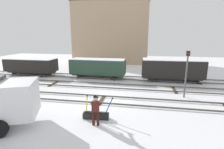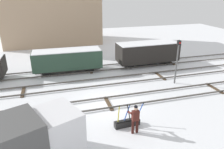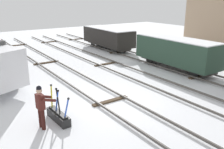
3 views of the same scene
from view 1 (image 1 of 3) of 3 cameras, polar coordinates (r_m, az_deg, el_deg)
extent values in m
plane|color=white|center=(13.02, -3.60, -8.76)|extent=(60.00, 60.00, 0.00)
cube|color=#4C4742|center=(12.32, -4.41, -9.41)|extent=(44.00, 0.07, 0.10)
cube|color=#4C4742|center=(13.63, -2.89, -7.16)|extent=(44.00, 0.07, 0.10)
cube|color=#423323|center=(17.26, -33.43, -5.31)|extent=(0.24, 1.94, 0.08)
cube|color=#423323|center=(13.01, -3.61, -8.60)|extent=(0.24, 1.94, 0.08)
cube|color=#4C4742|center=(15.62, -1.11, -4.49)|extent=(44.00, 0.07, 0.10)
cube|color=#4C4742|center=(16.98, -0.16, -3.06)|extent=(44.00, 0.07, 0.10)
cube|color=#423323|center=(18.31, -18.99, -2.88)|extent=(0.24, 1.94, 0.08)
cube|color=#423323|center=(16.33, 20.13, -4.86)|extent=(0.24, 1.94, 0.08)
cube|color=#4C4742|center=(18.79, 0.88, -1.48)|extent=(44.00, 0.07, 0.10)
cube|color=#4C4742|center=(20.17, 1.54, -0.48)|extent=(44.00, 0.07, 0.10)
cube|color=#423323|center=(22.56, -21.44, -0.17)|extent=(0.24, 1.94, 0.08)
cube|color=#423323|center=(19.50, 1.22, -1.22)|extent=(0.24, 1.94, 0.08)
cube|color=#423323|center=(20.15, 26.79, -2.17)|extent=(0.24, 1.94, 0.08)
cube|color=black|center=(10.39, -5.39, -13.58)|extent=(1.54, 0.44, 0.36)
cube|color=black|center=(10.30, -5.41, -12.53)|extent=(1.38, 0.28, 0.06)
cylinder|color=yellow|center=(10.22, -8.43, -9.80)|extent=(0.14, 0.06, 1.05)
sphere|color=black|center=(10.02, -8.31, -7.05)|extent=(0.09, 0.09, 0.09)
cylinder|color=#1E47B7|center=(10.11, -5.62, -10.12)|extent=(0.38, 0.08, 1.02)
sphere|color=black|center=(9.89, -4.76, -7.52)|extent=(0.09, 0.09, 0.09)
cylinder|color=black|center=(10.08, -4.99, -10.08)|extent=(0.27, 0.07, 1.04)
sphere|color=black|center=(9.91, -5.64, -7.30)|extent=(0.09, 0.09, 0.09)
cylinder|color=#1E47B7|center=(9.98, -1.02, -10.48)|extent=(0.47, 0.08, 0.99)
sphere|color=black|center=(9.78, 0.20, -7.95)|extent=(0.09, 0.09, 0.09)
cylinder|color=#351511|center=(9.63, -6.27, -14.31)|extent=(0.15, 0.15, 0.82)
cylinder|color=#351511|center=(9.58, -4.70, -14.44)|extent=(0.15, 0.15, 0.82)
cube|color=#4C1E19|center=(9.31, -5.58, -10.54)|extent=(0.39, 0.26, 0.58)
sphere|color=tan|center=(9.14, -5.64, -8.01)|extent=(0.22, 0.22, 0.22)
sphere|color=black|center=(9.11, -5.65, -7.47)|extent=(0.20, 0.20, 0.20)
cylinder|color=#4C1E19|center=(9.56, -6.50, -9.49)|extent=(0.14, 0.56, 0.28)
cylinder|color=#4C1E19|center=(9.48, -3.99, -9.66)|extent=(0.14, 0.56, 0.28)
cube|color=silver|center=(10.48, -29.23, -7.17)|extent=(2.55, 2.66, 1.90)
cube|color=black|center=(10.15, -24.55, -5.33)|extent=(0.71, 1.67, 0.76)
cylinder|color=black|center=(12.02, -29.91, -10.13)|extent=(0.93, 0.57, 0.90)
cylinder|color=#4C4C4C|center=(14.38, 23.49, -0.81)|extent=(0.12, 0.12, 3.32)
cube|color=black|center=(14.09, 24.16, 6.47)|extent=(0.24, 0.24, 0.36)
sphere|color=red|center=(13.96, 24.28, 6.41)|extent=(0.14, 0.14, 0.14)
cube|color=tan|center=(32.47, -0.06, 13.68)|extent=(13.08, 7.00, 10.46)
cube|color=#38383D|center=(32.98, -0.06, 23.06)|extent=(13.34, 7.14, 0.30)
cube|color=#2D2B28|center=(19.45, 19.18, -0.89)|extent=(6.01, 1.45, 0.20)
cube|color=black|center=(19.25, 19.40, 1.99)|extent=(6.33, 2.36, 1.80)
cube|color=white|center=(19.10, 19.61, 4.72)|extent=(6.21, 2.27, 0.06)
cylinder|color=black|center=(18.60, 13.28, -1.28)|extent=(0.70, 0.11, 0.70)
cylinder|color=black|center=(19.80, 13.04, -0.41)|extent=(0.70, 0.11, 0.70)
cylinder|color=black|center=(19.35, 25.45, -1.67)|extent=(0.70, 0.11, 0.70)
cylinder|color=black|center=(20.51, 24.52, -0.81)|extent=(0.70, 0.11, 0.70)
cube|color=#2D2B28|center=(23.49, -25.30, 0.87)|extent=(5.96, 1.36, 0.20)
cube|color=black|center=(23.34, -25.50, 2.89)|extent=(6.29, 2.19, 1.49)
cube|color=white|center=(23.24, -25.68, 4.77)|extent=(6.16, 2.11, 0.06)
cylinder|color=black|center=(24.33, -29.93, 0.64)|extent=(0.70, 0.11, 0.70)
cylinder|color=black|center=(25.18, -28.25, 1.18)|extent=(0.70, 0.11, 0.70)
cylinder|color=black|center=(21.89, -21.87, 0.24)|extent=(0.70, 0.11, 0.70)
cylinder|color=black|center=(22.83, -20.33, 0.86)|extent=(0.70, 0.11, 0.70)
cube|color=#2D2B28|center=(19.83, -4.70, 0.05)|extent=(6.00, 1.31, 0.20)
cube|color=#284233|center=(19.65, -4.75, 2.67)|extent=(6.34, 2.10, 1.64)
cube|color=white|center=(19.51, -4.80, 5.12)|extent=(6.21, 2.02, 0.06)
cylinder|color=black|center=(20.01, -10.76, -0.16)|extent=(0.70, 0.12, 0.70)
cylinder|color=black|center=(20.99, -9.66, 0.49)|extent=(0.70, 0.12, 0.70)
cylinder|color=black|center=(18.87, 0.83, -0.73)|extent=(0.70, 0.12, 0.70)
cylinder|color=black|center=(19.90, 1.40, -0.01)|extent=(0.70, 0.12, 0.70)
ellipsoid|color=#333338|center=(35.57, -6.88, 22.57)|extent=(0.28, 0.22, 0.11)
sphere|color=#333338|center=(35.65, -7.01, 22.61)|extent=(0.07, 0.07, 0.07)
camera|label=2|loc=(6.96, -94.40, 21.88)|focal=34.73mm
camera|label=3|loc=(8.23, 56.14, 7.07)|focal=38.20mm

